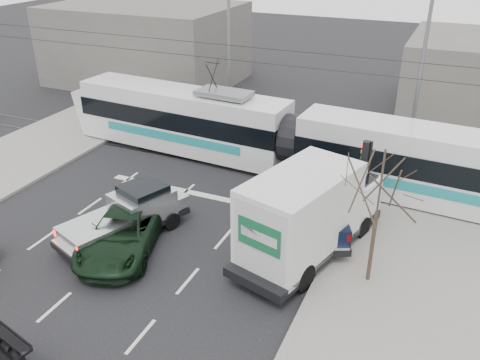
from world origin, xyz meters
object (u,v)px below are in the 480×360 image
at_px(bare_tree, 380,188).
at_px(street_lamp_near, 418,66).
at_px(tram, 293,140).
at_px(silver_pickup, 130,213).
at_px(box_truck, 309,214).
at_px(street_lamp_far, 226,40).
at_px(navy_pickup, 313,200).
at_px(traffic_signal, 366,164).
at_px(green_car, 124,231).

relative_size(bare_tree, street_lamp_near, 0.56).
relative_size(tram, silver_pickup, 4.44).
height_order(bare_tree, street_lamp_near, street_lamp_near).
bearing_deg(bare_tree, box_truck, 161.38).
distance_m(bare_tree, silver_pickup, 9.93).
xyz_separation_m(street_lamp_near, street_lamp_far, (-11.50, 2.00, 0.00)).
distance_m(street_lamp_far, navy_pickup, 14.21).
bearing_deg(traffic_signal, tram, 140.73).
relative_size(traffic_signal, navy_pickup, 0.61).
relative_size(navy_pickup, green_car, 1.07).
relative_size(bare_tree, street_lamp_far, 0.56).
distance_m(street_lamp_far, box_truck, 16.04).
xyz_separation_m(traffic_signal, navy_pickup, (-1.84, -0.92, -1.57)).
bearing_deg(bare_tree, traffic_signal, 105.76).
distance_m(bare_tree, box_truck, 3.33).
bearing_deg(street_lamp_near, street_lamp_far, 170.13).
xyz_separation_m(box_truck, green_car, (-6.66, -2.48, -1.00)).
xyz_separation_m(tram, silver_pickup, (-4.20, -8.08, -0.86)).
relative_size(bare_tree, tram, 0.20).
bearing_deg(street_lamp_near, bare_tree, -88.58).
bearing_deg(street_lamp_far, bare_tree, -48.88).
height_order(bare_tree, traffic_signal, bare_tree).
bearing_deg(silver_pickup, street_lamp_near, 73.50).
distance_m(tram, navy_pickup, 4.97).
distance_m(tram, green_car, 9.90).
xyz_separation_m(street_lamp_near, green_car, (-8.89, -13.14, -4.34)).
bearing_deg(silver_pickup, tram, 83.20).
distance_m(tram, box_truck, 7.14).
distance_m(traffic_signal, street_lamp_far, 14.47).
xyz_separation_m(street_lamp_far, tram, (6.48, -6.09, -3.27)).
height_order(street_lamp_near, street_lamp_far, same).
bearing_deg(box_truck, tram, 128.95).
bearing_deg(tram, street_lamp_far, 140.77).
relative_size(traffic_signal, silver_pickup, 0.63).
xyz_separation_m(traffic_signal, green_car, (-8.05, -5.64, -1.97)).
distance_m(street_lamp_far, tram, 9.47).
bearing_deg(street_lamp_far, green_car, -80.21).
distance_m(silver_pickup, navy_pickup, 7.53).
xyz_separation_m(bare_tree, navy_pickup, (-2.97, 3.07, -2.63)).
bearing_deg(bare_tree, green_car, -169.88).
relative_size(bare_tree, box_truck, 0.66).
distance_m(traffic_signal, tram, 5.47).
height_order(street_lamp_far, silver_pickup, street_lamp_far).
bearing_deg(traffic_signal, silver_pickup, -150.87).
relative_size(street_lamp_far, silver_pickup, 1.57).
bearing_deg(tram, green_car, -109.16).
height_order(street_lamp_near, silver_pickup, street_lamp_near).
height_order(bare_tree, tram, tram).
relative_size(street_lamp_far, box_truck, 1.19).
distance_m(tram, silver_pickup, 9.15).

